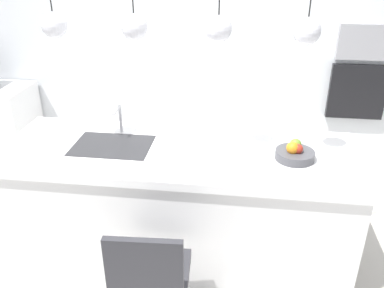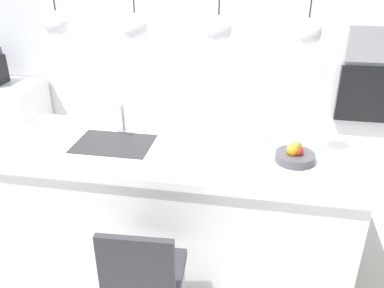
% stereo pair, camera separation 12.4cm
% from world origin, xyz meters
% --- Properties ---
extents(floor, '(6.60, 6.60, 0.00)m').
position_xyz_m(floor, '(0.00, 0.00, 0.00)').
color(floor, '#BCB7AD').
rests_on(floor, ground).
extents(back_wall, '(6.00, 0.10, 2.60)m').
position_xyz_m(back_wall, '(0.00, 1.65, 1.30)').
color(back_wall, white).
rests_on(back_wall, ground).
extents(kitchen_island, '(2.54, 0.90, 0.92)m').
position_xyz_m(kitchen_island, '(0.00, 0.00, 0.46)').
color(kitchen_island, white).
rests_on(kitchen_island, ground).
extents(sink_basin, '(0.56, 0.40, 0.02)m').
position_xyz_m(sink_basin, '(-0.48, 0.00, 0.92)').
color(sink_basin, '#2D2D30').
rests_on(sink_basin, kitchen_island).
extents(faucet, '(0.02, 0.17, 0.22)m').
position_xyz_m(faucet, '(-0.48, 0.21, 1.06)').
color(faucet, silver).
rests_on(faucet, kitchen_island).
extents(fruit_bowl, '(0.26, 0.26, 0.13)m').
position_xyz_m(fruit_bowl, '(0.80, -0.03, 0.96)').
color(fruit_bowl, '#4C4C51').
rests_on(fruit_bowl, kitchen_island).
extents(microwave, '(0.54, 0.08, 0.34)m').
position_xyz_m(microwave, '(1.58, 1.58, 1.38)').
color(microwave, '#9E9EA3').
rests_on(microwave, back_wall).
extents(oven, '(0.56, 0.08, 0.56)m').
position_xyz_m(oven, '(1.58, 1.58, 0.88)').
color(oven, black).
rests_on(oven, back_wall).
extents(chair_near, '(0.46, 0.46, 0.89)m').
position_xyz_m(chair_near, '(-0.04, -0.82, 0.51)').
color(chair_near, '#333338').
rests_on(chair_near, ground).
extents(pendant_light_left, '(0.16, 0.16, 0.76)m').
position_xyz_m(pendant_light_left, '(-0.79, 0.00, 1.77)').
color(pendant_light_left, silver).
extents(pendant_light_center_left, '(0.16, 0.16, 0.76)m').
position_xyz_m(pendant_light_center_left, '(-0.26, 0.00, 1.77)').
color(pendant_light_center_left, silver).
extents(pendant_light_center_right, '(0.16, 0.16, 0.76)m').
position_xyz_m(pendant_light_center_right, '(0.26, 0.00, 1.77)').
color(pendant_light_center_right, silver).
extents(pendant_light_right, '(0.16, 0.16, 0.76)m').
position_xyz_m(pendant_light_right, '(0.79, 0.00, 1.77)').
color(pendant_light_right, silver).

